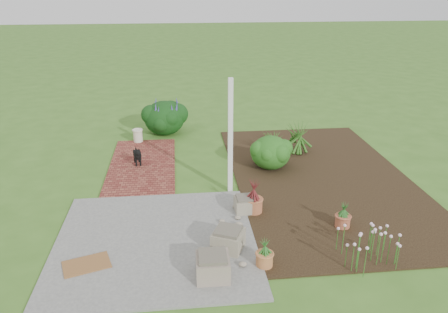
{
  "coord_description": "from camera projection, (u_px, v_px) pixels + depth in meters",
  "views": [
    {
      "loc": [
        -0.76,
        -8.41,
        4.31
      ],
      "look_at": [
        0.2,
        0.4,
        0.7
      ],
      "focal_mm": 35.0,
      "sensor_mm": 36.0,
      "label": 1
    }
  ],
  "objects": [
    {
      "name": "concrete_patio",
      "position": [
        156.0,
        241.0,
        7.7
      ],
      "size": [
        3.5,
        3.5,
        0.04
      ],
      "primitive_type": "cube",
      "color": "slate",
      "rests_on": "ground"
    },
    {
      "name": "terracotta_pot_small_right",
      "position": [
        264.0,
        259.0,
        6.99
      ],
      "size": [
        0.32,
        0.32,
        0.23
      ],
      "primitive_type": "cylinder",
      "rotation": [
        0.0,
        0.0,
        -0.21
      ],
      "color": "#B46E3D",
      "rests_on": "garden_bed"
    },
    {
      "name": "terracotta_pot_bronze",
      "position": [
        253.0,
        205.0,
        8.61
      ],
      "size": [
        0.38,
        0.38,
        0.28
      ],
      "primitive_type": "cylinder",
      "rotation": [
        0.0,
        0.0,
        -0.1
      ],
      "color": "#A35B37",
      "rests_on": "garden_bed"
    },
    {
      "name": "cream_ceramic_urn",
      "position": [
        138.0,
        136.0,
        12.31
      ],
      "size": [
        0.31,
        0.31,
        0.35
      ],
      "primitive_type": "cylinder",
      "rotation": [
        0.0,
        0.0,
        -0.19
      ],
      "color": "beige",
      "rests_on": "brick_path"
    },
    {
      "name": "stone_trough_mid",
      "position": [
        228.0,
        240.0,
        7.4
      ],
      "size": [
        0.64,
        0.64,
        0.32
      ],
      "primitive_type": "cube",
      "rotation": [
        0.0,
        0.0,
        -0.43
      ],
      "color": "#79725D",
      "rests_on": "concrete_patio"
    },
    {
      "name": "ground",
      "position": [
        217.0,
        194.0,
        9.44
      ],
      "size": [
        80.0,
        80.0,
        0.0
      ],
      "primitive_type": "plane",
      "color": "#3C6720",
      "rests_on": "ground"
    },
    {
      "name": "pink_flower_patch",
      "position": [
        368.0,
        244.0,
        7.05
      ],
      "size": [
        1.09,
        1.09,
        0.62
      ],
      "primitive_type": null,
      "rotation": [
        0.0,
        0.0,
        -0.13
      ],
      "color": "#113D0F",
      "rests_on": "garden_bed"
    },
    {
      "name": "agapanthus_clump_front",
      "position": [
        272.0,
        140.0,
        11.5
      ],
      "size": [
        0.82,
        0.82,
        0.69
      ],
      "primitive_type": null,
      "rotation": [
        0.0,
        0.0,
        -0.06
      ],
      "color": "#123910",
      "rests_on": "garden_bed"
    },
    {
      "name": "coir_doormat",
      "position": [
        87.0,
        264.0,
        7.02
      ],
      "size": [
        0.84,
        0.67,
        0.02
      ],
      "primitive_type": "cube",
      "rotation": [
        0.0,
        0.0,
        0.32
      ],
      "color": "olive",
      "rests_on": "concrete_patio"
    },
    {
      "name": "agapanthus_clump_back",
      "position": [
        297.0,
        135.0,
        11.49
      ],
      "size": [
        1.36,
        1.36,
        0.94
      ],
      "primitive_type": null,
      "rotation": [
        0.0,
        0.0,
        -0.37
      ],
      "color": "#0B3F13",
      "rests_on": "garden_bed"
    },
    {
      "name": "stone_trough_near",
      "position": [
        213.0,
        267.0,
        6.69
      ],
      "size": [
        0.52,
        0.52,
        0.34
      ],
      "primitive_type": "cube",
      "rotation": [
        0.0,
        0.0,
        -0.02
      ],
      "color": "#776859",
      "rests_on": "concrete_patio"
    },
    {
      "name": "garden_bed",
      "position": [
        322.0,
        178.0,
        10.15
      ],
      "size": [
        4.0,
        7.0,
        0.03
      ],
      "primitive_type": "cube",
      "color": "black",
      "rests_on": "ground"
    },
    {
      "name": "veranda_post",
      "position": [
        230.0,
        137.0,
        9.09
      ],
      "size": [
        0.1,
        0.1,
        2.5
      ],
      "primitive_type": "cube",
      "color": "white",
      "rests_on": "ground"
    },
    {
      "name": "black_dog",
      "position": [
        137.0,
        155.0,
        10.72
      ],
      "size": [
        0.23,
        0.51,
        0.45
      ],
      "rotation": [
        0.0,
        0.0,
        0.22
      ],
      "color": "black",
      "rests_on": "brick_path"
    },
    {
      "name": "stone_trough_far",
      "position": [
        245.0,
        205.0,
        8.62
      ],
      "size": [
        0.41,
        0.41,
        0.27
      ],
      "primitive_type": "cube",
      "rotation": [
        0.0,
        0.0,
        0.03
      ],
      "color": "gray",
      "rests_on": "concrete_patio"
    },
    {
      "name": "terracotta_pot_small_left",
      "position": [
        343.0,
        221.0,
        8.1
      ],
      "size": [
        0.3,
        0.3,
        0.23
      ],
      "primitive_type": "cylinder",
      "rotation": [
        0.0,
        0.0,
        -0.11
      ],
      "color": "#A55538",
      "rests_on": "garden_bed"
    },
    {
      "name": "brick_path",
      "position": [
        143.0,
        165.0,
        10.88
      ],
      "size": [
        1.6,
        3.5,
        0.04
      ],
      "primitive_type": "cube",
      "color": "maroon",
      "rests_on": "ground"
    },
    {
      "name": "evergreen_shrub",
      "position": [
        271.0,
        152.0,
        10.55
      ],
      "size": [
        1.03,
        1.03,
        0.82
      ],
      "primitive_type": "ellipsoid",
      "rotation": [
        0.0,
        0.0,
        -0.08
      ],
      "color": "#193F12",
      "rests_on": "garden_bed"
    },
    {
      "name": "purple_flowering_bush",
      "position": [
        164.0,
        117.0,
        12.96
      ],
      "size": [
        1.48,
        1.48,
        1.02
      ],
      "primitive_type": "ellipsoid",
      "rotation": [
        0.0,
        0.0,
        0.28
      ],
      "color": "black",
      "rests_on": "ground"
    }
  ]
}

